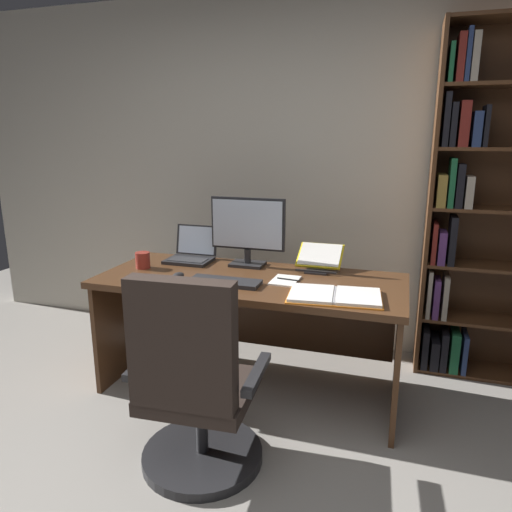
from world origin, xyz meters
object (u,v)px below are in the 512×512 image
Objects in this scene: office_chair at (194,392)px; open_binder at (335,296)px; desk at (254,304)px; monitor at (248,231)px; coffee_mug at (143,260)px; pen at (288,279)px; bookshelf at (482,212)px; notepad at (285,281)px; computer_mouse at (178,276)px; keyboard at (225,282)px; laptop at (191,254)px; reading_stand_with_book at (319,258)px.

open_binder is at bearing 44.37° from office_chair.
monitor is (-0.10, 0.18, 0.42)m from desk.
open_binder is 1.29m from coffee_mug.
coffee_mug reaches higher than pen.
open_binder is at bearing -36.20° from monitor.
monitor is (-1.44, -0.42, -0.13)m from bookshelf.
monitor is 4.78× the size of coffee_mug.
monitor is at bearing 119.47° from desk.
pen reaches higher than notepad.
office_chair is at bearing -58.86° from computer_mouse.
desk is at bearing 66.89° from keyboard.
open_binder is at bearing -9.19° from coffee_mug.
computer_mouse is at bearing -166.23° from notepad.
monitor is at bearing 140.15° from notepad.
desk is 1.84× the size of office_chair.
laptop reaches higher than notepad.
open_binder reaches higher than pen.
reading_stand_with_book is at bearing 69.26° from pen.
bookshelf reaches higher than monitor.
pen is (0.64, 0.15, -0.01)m from computer_mouse.
bookshelf is 16.11× the size of pen.
laptop is 0.59m from keyboard.
bookshelf is 1.51m from monitor.
laptop is at bearing 104.49° from computer_mouse.
coffee_mug reaches higher than keyboard.
bookshelf reaches higher than notepad.
computer_mouse reaches higher than notepad.
reading_stand_with_book is 0.37m from notepad.
monitor reaches higher than pen.
reading_stand_with_book is at bearing 68.46° from office_chair.
keyboard is at bearing 0.00° from computer_mouse.
reading_stand_with_book is (0.37, 1.14, 0.39)m from office_chair.
monitor is (-0.10, 1.08, 0.55)m from office_chair.
bookshelf is at bearing 12.77° from laptop.
open_binder is at bearing -33.84° from pen.
notepad is at bearing 141.91° from open_binder.
desk is at bearing -146.60° from reading_stand_with_book.
coffee_mug is at bearing -173.44° from desk.
computer_mouse is at bearing 117.67° from office_chair.
bookshelf is 2.20m from coffee_mug.
coffee_mug is at bearing 128.35° from office_chair.
office_chair is (-0.01, -0.90, -0.12)m from desk.
office_chair is at bearing -64.89° from laptop.
laptop is 1.06× the size of reading_stand_with_book.
monitor reaches higher than reading_stand_with_book.
reading_stand_with_book reaches higher than computer_mouse.
reading_stand_with_book is at bearing 32.09° from computer_mouse.
notepad is at bearing 25.29° from keyboard.
reading_stand_with_book is 0.36m from pen.
computer_mouse is (-0.30, 0.00, 0.01)m from keyboard.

